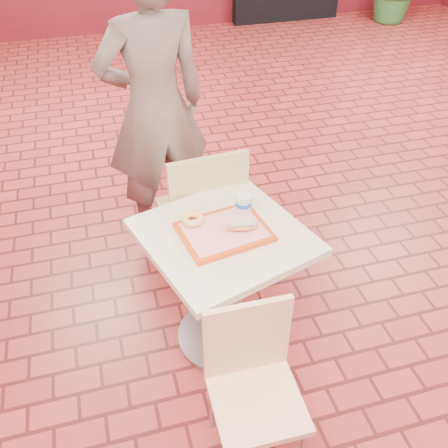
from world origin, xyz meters
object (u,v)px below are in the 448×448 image
object	(u,v)px
chair_main_front	(253,380)
chair_main_back	(203,210)
main_table	(224,271)
long_john_donut	(242,226)
ring_donut	(192,219)
customer	(155,108)
serving_tray	(224,232)
paper_cup	(243,204)

from	to	relation	value
chair_main_front	chair_main_back	size ratio (longest dim) A/B	0.85
chair_main_front	main_table	bearing A→B (deg)	87.14
long_john_donut	ring_donut	bearing A→B (deg)	151.37
chair_main_front	long_john_donut	bearing A→B (deg)	78.83
customer	serving_tray	bearing A→B (deg)	87.60
chair_main_front	long_john_donut	xyz separation A→B (m)	(0.13, 0.59, 0.36)
chair_main_back	customer	bearing A→B (deg)	-78.41
chair_main_front	long_john_donut	distance (m)	0.70
chair_main_back	customer	size ratio (longest dim) A/B	0.51
main_table	serving_tray	bearing A→B (deg)	180.00
customer	serving_tray	world-z (taller)	customer
chair_main_front	long_john_donut	world-z (taller)	long_john_donut
main_table	long_john_donut	size ratio (longest dim) A/B	5.05
chair_main_front	chair_main_back	world-z (taller)	chair_main_back
serving_tray	customer	bearing A→B (deg)	97.49
customer	paper_cup	world-z (taller)	customer
ring_donut	chair_main_front	bearing A→B (deg)	-82.94
chair_main_back	ring_donut	world-z (taller)	chair_main_back
chair_main_back	chair_main_front	bearing A→B (deg)	83.04
main_table	customer	bearing A→B (deg)	97.49
chair_main_back	long_john_donut	bearing A→B (deg)	93.65
chair_main_back	customer	world-z (taller)	customer
chair_main_front	serving_tray	world-z (taller)	chair_main_front
chair_main_front	chair_main_back	bearing A→B (deg)	88.17
ring_donut	long_john_donut	size ratio (longest dim) A/B	0.73
serving_tray	ring_donut	world-z (taller)	ring_donut
chair_main_back	paper_cup	xyz separation A→B (m)	(0.11, -0.40, 0.31)
chair_main_back	long_john_donut	distance (m)	0.60
paper_cup	ring_donut	bearing A→B (deg)	-177.78
chair_main_front	customer	distance (m)	1.75
long_john_donut	customer	bearing A→B (deg)	101.73
chair_main_front	chair_main_back	xyz separation A→B (m)	(0.06, 1.11, 0.08)
main_table	long_john_donut	xyz separation A→B (m)	(0.09, -0.02, 0.30)
main_table	long_john_donut	distance (m)	0.31
customer	serving_tray	size ratio (longest dim) A/B	4.61
customer	main_table	bearing A→B (deg)	87.60
customer	ring_donut	distance (m)	0.98
serving_tray	paper_cup	world-z (taller)	paper_cup
main_table	serving_tray	xyz separation A→B (m)	(-0.00, 0.00, 0.26)
ring_donut	serving_tray	bearing A→B (deg)	-37.25
main_table	customer	distance (m)	1.16
chair_main_front	serving_tray	bearing A→B (deg)	87.14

